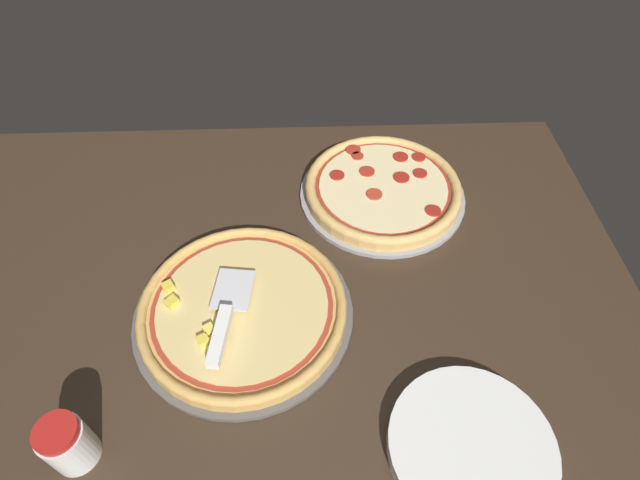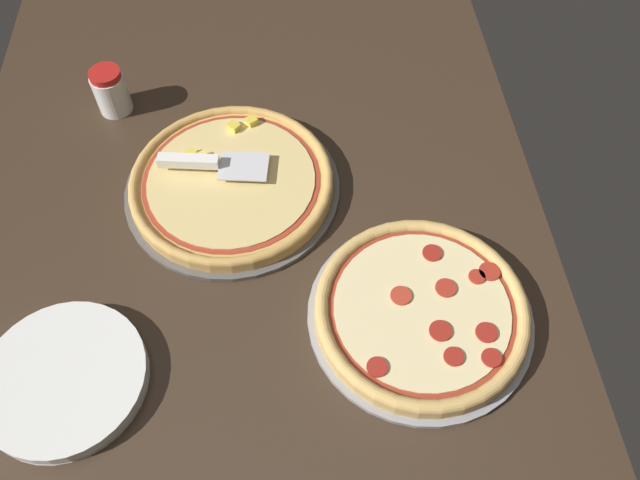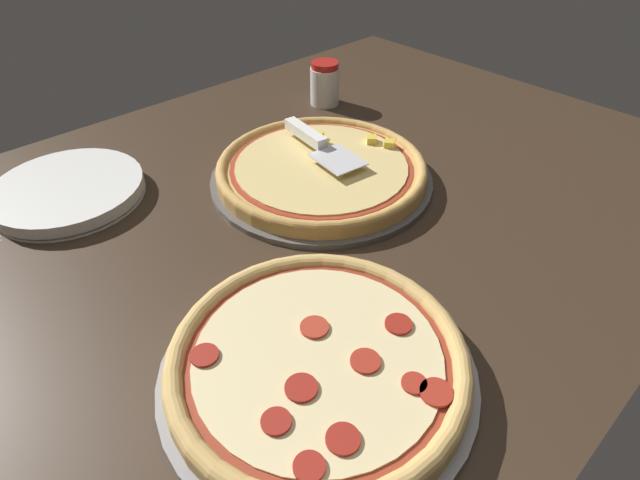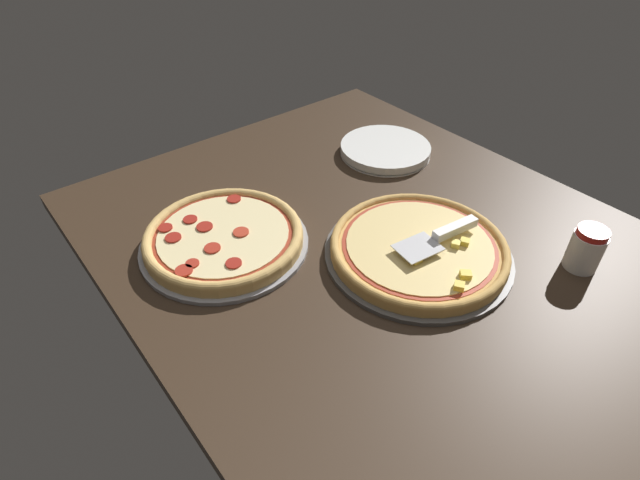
% 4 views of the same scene
% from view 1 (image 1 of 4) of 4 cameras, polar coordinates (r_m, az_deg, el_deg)
% --- Properties ---
extents(ground_plane, '(1.48, 1.09, 0.04)m').
position_cam_1_polar(ground_plane, '(0.99, -6.66, -7.40)').
color(ground_plane, '#38281C').
extents(pizza_pan_front, '(0.41, 0.41, 0.01)m').
position_cam_1_polar(pizza_pan_front, '(0.95, -8.67, -8.29)').
color(pizza_pan_front, '#565451').
rests_on(pizza_pan_front, ground_plane).
extents(pizza_front, '(0.38, 0.38, 0.04)m').
position_cam_1_polar(pizza_front, '(0.94, -8.84, -7.61)').
color(pizza_front, tan).
rests_on(pizza_front, pizza_pan_front).
extents(pizza_pan_back, '(0.38, 0.38, 0.01)m').
position_cam_1_polar(pizza_pan_back, '(1.16, 7.09, 5.19)').
color(pizza_pan_back, '#939399').
rests_on(pizza_pan_back, ground_plane).
extents(pizza_back, '(0.35, 0.35, 0.03)m').
position_cam_1_polar(pizza_back, '(1.14, 7.19, 5.98)').
color(pizza_back, '#DBAD60').
rests_on(pizza_back, pizza_pan_back).
extents(serving_spatula, '(0.08, 0.21, 0.02)m').
position_cam_1_polar(serving_spatula, '(0.89, -11.00, -9.43)').
color(serving_spatula, silver).
rests_on(serving_spatula, pizza_front).
extents(plate_stack, '(0.26, 0.26, 0.03)m').
position_cam_1_polar(plate_stack, '(0.86, 16.88, -21.70)').
color(plate_stack, white).
rests_on(plate_stack, ground_plane).
extents(parmesan_shaker, '(0.07, 0.07, 0.10)m').
position_cam_1_polar(parmesan_shaker, '(0.88, -26.91, -20.01)').
color(parmesan_shaker, white).
rests_on(parmesan_shaker, ground_plane).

